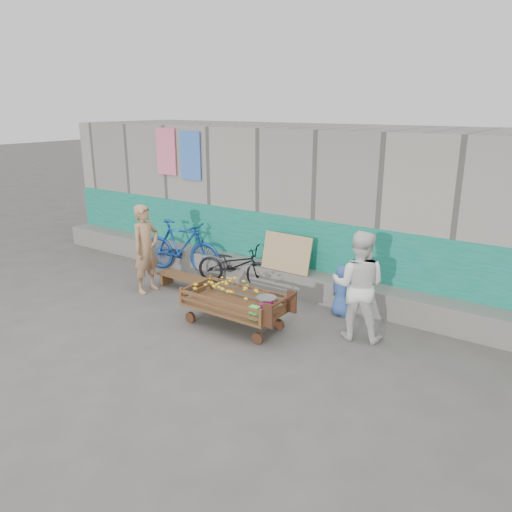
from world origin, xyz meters
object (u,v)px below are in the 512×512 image
Objects in this scene: bench at (183,279)px; bicycle_blue at (181,247)px; woman at (358,285)px; bicycle_dark at (235,265)px; banana_cart at (232,296)px; child at (342,290)px; vendor_man at (146,249)px.

bicycle_blue reaches higher than bench.
bench is at bearing -146.27° from bicycle_blue.
woman reaches higher than bench.
bicycle_dark is at bearing 46.61° from bench.
bicycle_blue reaches higher than bicycle_dark.
bicycle_dark is at bearing 126.03° from banana_cart.
bench is at bearing 122.08° from bicycle_dark.
woman reaches higher than banana_cart.
banana_cart is 2.02m from bench.
bicycle_dark is (0.70, 0.74, 0.21)m from bench.
bench is 0.69× the size of bicycle_dark.
bench is at bearing -15.36° from woman.
banana_cart is at bearing -23.73° from bench.
woman is at bearing -119.45° from bicycle_dark.
bench is 0.58× the size of bicycle_blue.
banana_cart is at bearing -158.50° from bicycle_dark.
bicycle_dark is at bearing 8.68° from child.
bench is (-1.83, 0.80, -0.31)m from banana_cart.
bicycle_dark is (-1.12, 1.55, -0.10)m from banana_cart.
banana_cart is at bearing 8.34° from woman.
vendor_man reaches higher than bench.
bicycle_dark is (-2.92, 0.78, -0.43)m from woman.
child is at bearing -102.06° from bicycle_blue.
vendor_man is at bearing -134.46° from bench.
child reaches higher than banana_cart.
vendor_man is at bearing 29.00° from child.
child is at bearing -74.49° from vendor_man.
woman reaches higher than bicycle_blue.
banana_cart is at bearing -99.60° from vendor_man.
child is 0.48× the size of bicycle_blue.
bench is at bearing 23.22° from child.
woman reaches higher than child.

